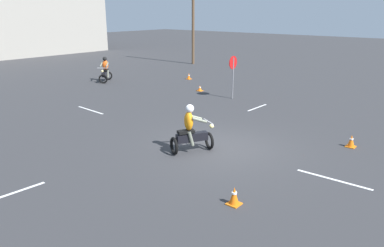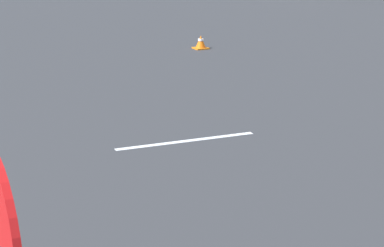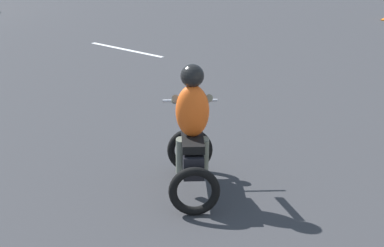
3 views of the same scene
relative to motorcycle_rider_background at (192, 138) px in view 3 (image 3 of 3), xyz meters
name	(u,v)px [view 3 (image 3 of 3)]	position (x,y,z in m)	size (l,w,h in m)	color
motorcycle_rider_background	(192,138)	(0.00, 0.00, 0.00)	(1.47, 1.34, 1.66)	black
lane_stripe_n	(126,50)	(-5.21, -5.51, -0.72)	(0.10, 2.08, 0.01)	silver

